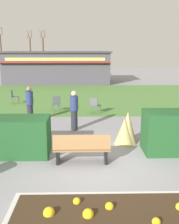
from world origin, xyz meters
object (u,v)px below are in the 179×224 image
object	(u,v)px
parked_car_west_slot	(49,70)
tree_center_bg	(1,52)
parked_car_center_slot	(89,70)
cafe_chair_west	(95,104)
tree_right_bg	(30,53)
food_kiosk	(58,67)
cafe_chair_center	(14,96)
person_standing	(30,104)
person_strolling	(74,110)
cafe_chair_east	(56,102)
tree_left_bg	(43,54)
park_bench	(82,148)

from	to	relation	value
parked_car_west_slot	tree_center_bg	bearing A→B (deg)	141.13
parked_car_center_slot	tree_center_bg	xyz separation A→B (m)	(-13.57, 6.60, 2.31)
cafe_chair_west	tree_right_bg	distance (m)	30.92
cafe_chair_west	tree_right_bg	bearing A→B (deg)	107.13
food_kiosk	cafe_chair_center	size ratio (longest dim) A/B	11.95
person_standing	person_strolling	bearing A→B (deg)	-72.97
person_strolling	parked_car_center_slot	size ratio (longest dim) A/B	0.40
parked_car_center_slot	tree_right_bg	world-z (taller)	tree_right_bg
cafe_chair_east	person_standing	xyz separation A→B (m)	(-1.03, -2.03, 0.33)
tree_left_bg	parked_car_center_slot	bearing A→B (deg)	-35.38
tree_left_bg	cafe_chair_center	bearing A→B (deg)	-86.04
cafe_chair_west	tree_center_bg	bearing A→B (deg)	115.14
park_bench	cafe_chair_west	xyz separation A→B (m)	(0.65, 6.28, 0.05)
park_bench	parked_car_west_slot	bearing A→B (deg)	99.27
cafe_chair_east	parked_car_west_slot	bearing A→B (deg)	98.38
cafe_chair_east	parked_car_west_slot	xyz separation A→B (m)	(-3.19, 21.62, 0.12)
park_bench	tree_right_bg	xyz separation A→B (m)	(-8.43, 35.75, 2.28)
parked_car_west_slot	parked_car_center_slot	world-z (taller)	same
park_bench	cafe_chair_west	bearing A→B (deg)	84.13
person_standing	tree_right_bg	xyz separation A→B (m)	(-5.95, 30.99, 1.90)
parked_car_west_slot	food_kiosk	bearing A→B (deg)	-76.26
park_bench	parked_car_west_slot	distance (m)	28.77
parked_car_west_slot	tree_center_bg	size ratio (longest dim) A/B	0.64
park_bench	food_kiosk	bearing A→B (deg)	97.37
parked_car_west_slot	tree_right_bg	distance (m)	8.54
cafe_chair_center	person_standing	bearing A→B (deg)	-66.28
parked_car_west_slot	tree_left_bg	xyz separation A→B (m)	(-1.38, 4.80, 2.08)
cafe_chair_west	parked_car_center_slot	world-z (taller)	parked_car_center_slot
cafe_chair_center	parked_car_west_slot	size ratio (longest dim) A/B	0.21
cafe_chair_west	tree_center_bg	size ratio (longest dim) A/B	0.13
parked_car_center_slot	parked_car_west_slot	bearing A→B (deg)	-179.99
person_strolling	cafe_chair_west	bearing A→B (deg)	0.72
cafe_chair_center	person_standing	world-z (taller)	person_standing
tree_right_bg	cafe_chair_center	bearing A→B (deg)	-81.31
park_bench	parked_car_center_slot	distance (m)	28.41
cafe_chair_west	parked_car_center_slot	bearing A→B (deg)	89.75
park_bench	cafe_chair_center	distance (m)	9.99
tree_left_bg	tree_right_bg	distance (m)	3.51
parked_car_west_slot	parked_car_center_slot	size ratio (longest dim) A/B	0.99
cafe_chair_center	parked_car_west_slot	xyz separation A→B (m)	(-0.29, 19.40, 0.12)
park_bench	person_standing	bearing A→B (deg)	117.58
cafe_chair_east	tree_right_bg	distance (m)	29.88
person_standing	parked_car_west_slot	world-z (taller)	person_standing
food_kiosk	tree_center_bg	distance (m)	18.20
food_kiosk	tree_left_bg	bearing A→B (deg)	104.60
cafe_chair_center	tree_left_bg	size ratio (longest dim) A/B	0.14
parked_car_center_slot	person_strolling	bearing A→B (deg)	-92.49
person_strolling	person_standing	size ratio (longest dim) A/B	1.00
tree_center_bg	parked_car_west_slot	bearing A→B (deg)	-38.87
cafe_chair_west	parked_car_west_slot	distance (m)	22.74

